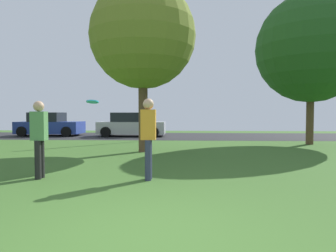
{
  "coord_description": "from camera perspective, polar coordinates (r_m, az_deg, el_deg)",
  "views": [
    {
      "loc": [
        0.45,
        -3.43,
        1.46
      ],
      "look_at": [
        0.0,
        5.85,
        1.07
      ],
      "focal_mm": 32.36,
      "sensor_mm": 36.0,
      "label": 1
    }
  ],
  "objects": [
    {
      "name": "parked_car_blue",
      "position": [
        21.34,
        -21.39,
        0.15
      ],
      "size": [
        4.08,
        2.12,
        1.52
      ],
      "color": "#233893",
      "rests_on": "ground_plane"
    },
    {
      "name": "person_thrower",
      "position": [
        6.64,
        -3.71,
        -1.61
      ],
      "size": [
        0.32,
        0.3,
        1.78
      ],
      "rotation": [
        0.0,
        0.0,
        3.14
      ],
      "color": "#2D334C",
      "rests_on": "ground_plane"
    },
    {
      "name": "street_lamp_post",
      "position": [
        15.8,
        -5.2,
        5.24
      ],
      "size": [
        0.14,
        0.14,
        4.5
      ],
      "primitive_type": "cylinder",
      "color": "#2D2D33",
      "rests_on": "ground_plane"
    },
    {
      "name": "parked_car_silver",
      "position": [
        19.53,
        -6.94,
        0.1
      ],
      "size": [
        4.23,
        2.0,
        1.52
      ],
      "color": "#B7B7BC",
      "rests_on": "ground_plane"
    },
    {
      "name": "ground_plane",
      "position": [
        3.75,
        -4.67,
        -20.51
      ],
      "size": [
        44.0,
        44.0,
        0.0
      ],
      "primitive_type": "plane",
      "color": "#3D6628"
    },
    {
      "name": "oak_tree_center",
      "position": [
        16.05,
        25.38,
        13.11
      ],
      "size": [
        5.08,
        5.08,
        7.06
      ],
      "color": "brown",
      "rests_on": "ground_plane"
    },
    {
      "name": "frisbee_disc",
      "position": [
        6.88,
        -14.04,
        4.46
      ],
      "size": [
        0.28,
        0.28,
        0.08
      ],
      "color": "#2DB2E0"
    },
    {
      "name": "person_catcher",
      "position": [
        7.34,
        -23.1,
        -1.67
      ],
      "size": [
        0.32,
        0.3,
        1.74
      ],
      "rotation": [
        0.0,
        0.0,
        -0.0
      ],
      "color": "black",
      "rests_on": "ground_plane"
    },
    {
      "name": "road_strip",
      "position": [
        19.49,
        1.46,
        -1.91
      ],
      "size": [
        44.0,
        6.4,
        0.01
      ],
      "primitive_type": "cube",
      "color": "#28282B",
      "rests_on": "ground_plane"
    },
    {
      "name": "oak_tree_right",
      "position": [
        11.9,
        -4.77,
        16.52
      ],
      "size": [
        3.98,
        3.98,
        6.37
      ],
      "color": "brown",
      "rests_on": "ground_plane"
    }
  ]
}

